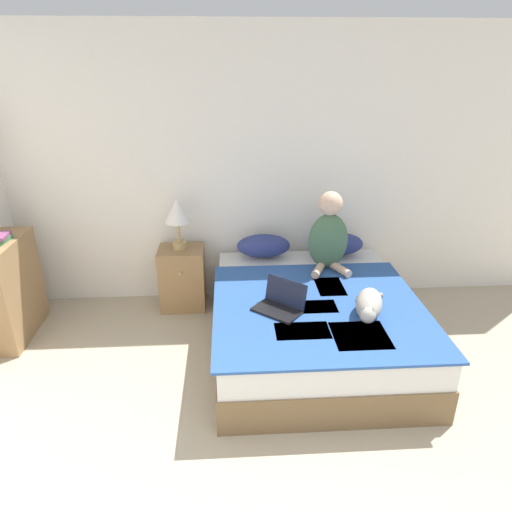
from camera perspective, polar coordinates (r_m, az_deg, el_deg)
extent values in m
cube|color=white|center=(4.34, 2.53, 10.64)|extent=(5.96, 0.05, 2.55)
cube|color=brown|center=(3.88, 7.04, -9.55)|extent=(1.56, 1.90, 0.27)
cube|color=silver|center=(3.75, 7.22, -6.46)|extent=(1.54, 1.87, 0.21)
cube|color=#2D569E|center=(3.54, 7.87, -6.35)|extent=(1.61, 1.52, 0.02)
cube|color=#B2BC70|center=(3.83, 9.22, -3.83)|extent=(0.22, 0.33, 0.01)
cube|color=#B2BC70|center=(3.24, 12.90, -9.69)|extent=(0.38, 0.35, 0.01)
cube|color=#B2BC70|center=(3.52, 6.88, -6.37)|extent=(0.39, 0.20, 0.01)
cube|color=#B2BC70|center=(3.22, 5.82, -9.33)|extent=(0.38, 0.23, 0.01)
ellipsoid|color=navy|center=(4.31, 0.93, 1.28)|extent=(0.50, 0.27, 0.21)
ellipsoid|color=navy|center=(4.41, 10.06, 1.48)|extent=(0.50, 0.27, 0.21)
ellipsoid|color=#476B4C|center=(4.07, 8.98, 1.86)|extent=(0.35, 0.19, 0.51)
sphere|color=#DBB293|center=(3.96, 9.30, 6.52)|extent=(0.21, 0.21, 0.21)
cylinder|color=#DBB293|center=(4.03, 7.81, -1.70)|extent=(0.17, 0.25, 0.07)
cylinder|color=#DBB293|center=(4.07, 10.47, -1.61)|extent=(0.17, 0.25, 0.07)
ellipsoid|color=#A8A399|center=(3.44, 13.95, -5.83)|extent=(0.30, 0.42, 0.19)
sphere|color=#A8A399|center=(3.24, 13.79, -7.21)|extent=(0.11, 0.11, 0.11)
cone|color=#A8A399|center=(3.22, 14.41, -6.63)|extent=(0.05, 0.05, 0.05)
cone|color=#A8A399|center=(3.22, 13.32, -6.51)|extent=(0.05, 0.05, 0.05)
cylinder|color=#A8A399|center=(3.69, 14.04, -4.96)|extent=(0.21, 0.08, 0.04)
cube|color=black|center=(3.42, 2.59, -6.88)|extent=(0.39, 0.38, 0.02)
cube|color=black|center=(3.46, 3.76, -4.52)|extent=(0.30, 0.26, 0.20)
cube|color=#937047|center=(4.43, -9.15, -2.72)|extent=(0.42, 0.34, 0.61)
sphere|color=tan|center=(4.21, -9.47, -2.18)|extent=(0.03, 0.03, 0.03)
cylinder|color=tan|center=(4.31, -9.54, 1.36)|extent=(0.13, 0.13, 0.07)
cylinder|color=tan|center=(4.26, -9.66, 3.00)|extent=(0.02, 0.02, 0.20)
cone|color=white|center=(4.19, -9.85, 5.65)|extent=(0.24, 0.24, 0.22)
cube|color=#99754C|center=(4.40, -28.38, -3.72)|extent=(0.27, 0.73, 0.88)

